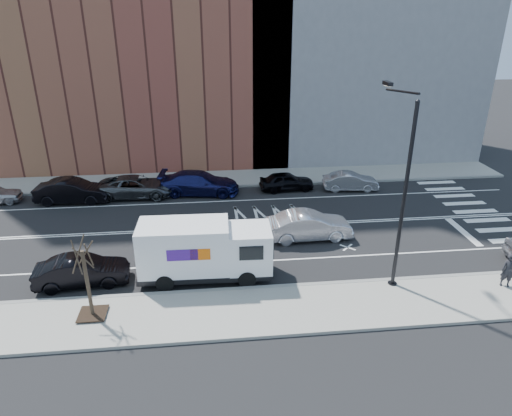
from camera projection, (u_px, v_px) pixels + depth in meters
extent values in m
plane|color=black|center=(238.00, 227.00, 28.37)|extent=(120.00, 120.00, 0.00)
cube|color=gray|center=(253.00, 312.00, 20.32)|extent=(44.00, 3.60, 0.15)
cube|color=gray|center=(230.00, 178.00, 36.36)|extent=(44.00, 3.60, 0.15)
cube|color=gray|center=(249.00, 289.00, 21.96)|extent=(44.00, 0.25, 0.17)
cube|color=gray|center=(232.00, 186.00, 34.72)|extent=(44.00, 0.25, 0.17)
cube|color=brown|center=(125.00, 29.00, 37.40)|extent=(26.00, 10.00, 22.00)
cube|color=slate|center=(364.00, 2.00, 38.58)|extent=(20.00, 10.00, 26.00)
cylinder|color=black|center=(404.00, 202.00, 20.52)|extent=(0.18, 0.18, 9.00)
cylinder|color=black|center=(392.00, 284.00, 22.28)|extent=(0.44, 0.44, 0.20)
sphere|color=black|center=(418.00, 102.00, 18.74)|extent=(0.20, 0.20, 0.20)
cylinder|color=black|center=(402.00, 91.00, 20.23)|extent=(0.11, 3.49, 0.48)
cube|color=black|center=(388.00, 83.00, 21.74)|extent=(0.25, 0.80, 0.18)
cube|color=#FFF2CC|center=(387.00, 86.00, 21.78)|extent=(0.18, 0.55, 0.03)
cube|color=black|center=(93.00, 314.00, 19.93)|extent=(1.20, 1.20, 0.04)
cylinder|color=#382B1E|center=(88.00, 284.00, 19.32)|extent=(0.16, 0.16, 3.20)
cylinder|color=#382B1E|center=(89.00, 255.00, 18.79)|extent=(0.06, 0.80, 1.44)
cylinder|color=#382B1E|center=(86.00, 252.00, 18.99)|extent=(0.81, 0.31, 1.19)
cylinder|color=#382B1E|center=(78.00, 254.00, 18.88)|extent=(0.58, 0.76, 1.50)
cylinder|color=#382B1E|center=(77.00, 257.00, 18.61)|extent=(0.47, 0.61, 1.37)
cylinder|color=#382B1E|center=(83.00, 258.00, 18.55)|extent=(0.72, 0.29, 1.13)
cube|color=black|center=(205.00, 269.00, 22.87)|extent=(6.49, 2.35, 0.31)
cube|color=white|center=(250.00, 248.00, 22.58)|extent=(2.14, 2.29, 2.08)
cube|color=black|center=(271.00, 241.00, 22.54)|extent=(0.11, 1.92, 0.99)
cube|color=black|center=(251.00, 253.00, 21.43)|extent=(1.14, 0.07, 0.73)
cube|color=black|center=(248.00, 232.00, 23.49)|extent=(1.14, 0.07, 0.73)
cube|color=black|center=(270.00, 265.00, 23.07)|extent=(0.21, 2.08, 0.36)
cube|color=white|center=(184.00, 246.00, 22.26)|extent=(4.42, 2.40, 2.39)
cube|color=#47198C|center=(182.00, 255.00, 21.14)|extent=(1.45, 0.06, 0.57)
cube|color=orange|center=(200.00, 255.00, 21.20)|extent=(0.93, 0.05, 0.57)
cube|color=#47198C|center=(185.00, 233.00, 23.26)|extent=(1.45, 0.06, 0.57)
cube|color=orange|center=(202.00, 232.00, 23.32)|extent=(0.93, 0.05, 0.57)
cylinder|color=black|center=(247.00, 279.00, 22.09)|extent=(0.88, 0.31, 0.87)
cylinder|color=black|center=(245.00, 258.00, 23.99)|extent=(0.88, 0.31, 0.87)
cylinder|color=black|center=(165.00, 283.00, 21.80)|extent=(0.88, 0.31, 0.87)
cylinder|color=black|center=(169.00, 261.00, 23.69)|extent=(0.88, 0.31, 0.87)
imported|color=black|center=(73.00, 191.00, 31.78)|extent=(5.12, 2.04, 1.66)
imported|color=#44474B|center=(136.00, 187.00, 32.77)|extent=(5.50, 2.66, 1.51)
imported|color=#15184C|center=(199.00, 183.00, 33.24)|extent=(5.99, 3.06, 1.66)
imported|color=black|center=(287.00, 181.00, 33.98)|extent=(4.11, 1.86, 1.37)
imported|color=#ADADB2|center=(350.00, 181.00, 34.02)|extent=(4.15, 1.74, 1.33)
imported|color=silver|center=(309.00, 226.00, 26.69)|extent=(5.01, 1.89, 1.63)
imported|color=black|center=(82.00, 271.00, 22.21)|extent=(4.57, 1.96, 1.46)
imported|color=black|center=(508.00, 270.00, 21.75)|extent=(0.73, 0.60, 1.71)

